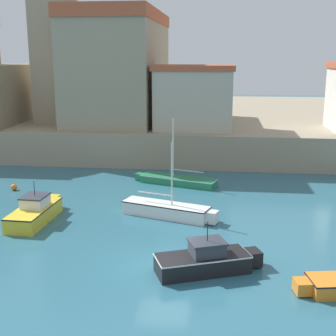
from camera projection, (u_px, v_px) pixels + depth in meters
The scene contains 9 objects.
ground_plane at pixel (163, 265), 22.14m from camera, with size 200.00×200.00×0.00m, color #2D667A.
quay_seawall at pixel (201, 121), 59.25m from camera, with size 120.00×40.00×3.02m, color gray.
motorboat_yellow_0 at pixel (36, 211), 27.94m from camera, with size 1.94×5.37×2.49m.
sailboat_white_1 at pixel (168, 210), 28.66m from camera, with size 6.10×3.00×4.71m.
motorboat_black_2 at pixel (206, 260), 21.38m from camera, with size 5.08×3.07×2.41m.
sailboat_green_5 at pixel (177, 180), 35.95m from camera, with size 6.59×3.20×5.08m.
mooring_buoy at pixel (14, 187), 34.41m from camera, with size 0.45×0.45×0.45m, color orange.
church at pixel (111, 61), 47.98m from camera, with size 12.61×17.39×16.76m.
harbor_shed_mid_row at pixel (194, 97), 42.79m from camera, with size 7.34×5.30×5.81m.
Camera 1 is at (2.56, -20.27, 9.70)m, focal length 50.00 mm.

